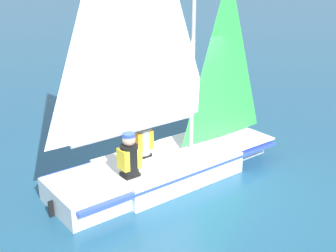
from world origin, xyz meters
The scene contains 4 objects.
ground_plane centered at (0.00, 0.00, 0.00)m, with size 260.00×260.00×0.00m, color #235675.
sailboat_main centered at (-0.05, -0.01, 0.86)m, with size 4.68×2.55×5.83m.
sailor_helm centered at (-0.43, 0.19, 0.63)m, with size 0.39×0.37×1.16m.
sailor_crew centered at (-0.90, -0.48, 0.63)m, with size 0.39×0.37×1.16m.
Camera 1 is at (-2.83, -6.55, 3.64)m, focal length 45.00 mm.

